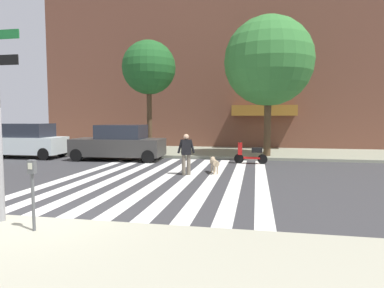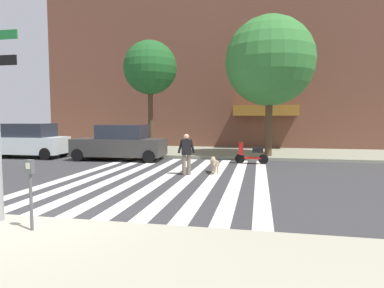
# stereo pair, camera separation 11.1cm
# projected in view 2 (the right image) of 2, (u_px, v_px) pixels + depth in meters

# --- Properties ---
(ground_plane) EXTENTS (160.00, 160.00, 0.00)m
(ground_plane) POSITION_uv_depth(u_px,v_px,m) (136.00, 176.00, 13.03)
(ground_plane) COLOR #353538
(sidewalk_far) EXTENTS (80.00, 6.00, 0.15)m
(sidewalk_far) POSITION_uv_depth(u_px,v_px,m) (185.00, 151.00, 21.69)
(sidewalk_far) COLOR gray
(sidewalk_far) RESTS_ON ground_plane
(crosswalk_stripes) EXTENTS (7.65, 11.13, 0.01)m
(crosswalk_stripes) POSITION_uv_depth(u_px,v_px,m) (166.00, 177.00, 12.80)
(crosswalk_stripes) COLOR silver
(crosswalk_stripes) RESTS_ON ground_plane
(parking_meter_curbside) EXTENTS (0.14, 0.11, 1.36)m
(parking_meter_curbside) POSITION_uv_depth(u_px,v_px,m) (30.00, 185.00, 6.33)
(parking_meter_curbside) COLOR #515456
(parking_meter_curbside) RESTS_ON sidewalk_near
(parked_car_near_curb) EXTENTS (4.68, 2.00, 1.94)m
(parked_car_near_curb) POSITION_uv_depth(u_px,v_px,m) (26.00, 141.00, 19.06)
(parked_car_near_curb) COLOR silver
(parked_car_near_curb) RESTS_ON ground_plane
(parked_car_behind_first) EXTENTS (4.87, 2.17, 1.90)m
(parked_car_behind_first) POSITION_uv_depth(u_px,v_px,m) (120.00, 143.00, 17.93)
(parked_car_behind_first) COLOR #393735
(parked_car_behind_first) RESTS_ON ground_plane
(parked_scooter) EXTENTS (1.63, 0.50, 1.11)m
(parked_scooter) POSITION_uv_depth(u_px,v_px,m) (252.00, 154.00, 16.50)
(parked_scooter) COLOR black
(parked_scooter) RESTS_ON ground_plane
(street_tree_nearest) EXTENTS (3.14, 3.14, 6.62)m
(street_tree_nearest) POSITION_uv_depth(u_px,v_px,m) (150.00, 68.00, 19.55)
(street_tree_nearest) COLOR #4C3823
(street_tree_nearest) RESTS_ON sidewalk_far
(street_tree_middle) EXTENTS (4.88, 4.88, 7.65)m
(street_tree_middle) POSITION_uv_depth(u_px,v_px,m) (270.00, 61.00, 18.24)
(street_tree_middle) COLOR #4C3823
(street_tree_middle) RESTS_ON sidewalk_far
(pedestrian_dog_walker) EXTENTS (0.70, 0.34, 1.64)m
(pedestrian_dog_walker) POSITION_uv_depth(u_px,v_px,m) (186.00, 152.00, 13.27)
(pedestrian_dog_walker) COLOR #6B6051
(pedestrian_dog_walker) RESTS_ON ground_plane
(dog_on_leash) EXTENTS (0.49, 1.10, 0.65)m
(dog_on_leash) POSITION_uv_depth(u_px,v_px,m) (215.00, 163.00, 13.70)
(dog_on_leash) COLOR tan
(dog_on_leash) RESTS_ON ground_plane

